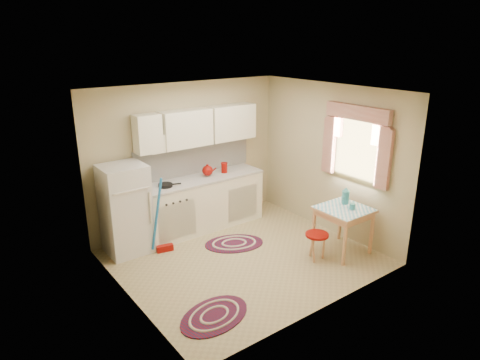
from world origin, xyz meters
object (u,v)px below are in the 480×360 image
object	(u,v)px
fridge	(125,209)
stool	(316,246)
table	(342,230)
base_cabinets	(201,204)

from	to	relation	value
fridge	stool	world-z (taller)	fridge
fridge	stool	size ratio (longest dim) A/B	3.33
fridge	table	xyz separation A→B (m)	(2.66, -2.00, -0.34)
fridge	base_cabinets	size ratio (longest dim) A/B	0.62
fridge	table	world-z (taller)	fridge
fridge	stool	distance (m)	2.94
stool	table	bearing A→B (deg)	-6.98
table	stool	size ratio (longest dim) A/B	1.71
fridge	base_cabinets	bearing A→B (deg)	2.09
base_cabinets	stool	bearing A→B (deg)	-68.41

